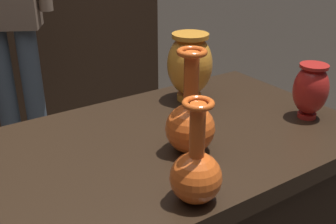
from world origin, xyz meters
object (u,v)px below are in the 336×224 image
at_px(vase_right_accent, 190,64).
at_px(vase_centerpiece, 190,122).
at_px(vase_tall_behind, 196,172).
at_px(vase_left_accent, 311,89).

bearing_deg(vase_right_accent, vase_centerpiece, -126.15).
xyz_separation_m(vase_tall_behind, vase_left_accent, (0.52, 0.14, 0.02)).
bearing_deg(vase_left_accent, vase_centerpiece, 175.32).
distance_m(vase_centerpiece, vase_left_accent, 0.41).
height_order(vase_tall_behind, vase_right_accent, vase_tall_behind).
bearing_deg(vase_right_accent, vase_tall_behind, -125.07).
height_order(vase_centerpiece, vase_right_accent, vase_centerpiece).
distance_m(vase_tall_behind, vase_right_accent, 0.55).
distance_m(vase_left_accent, vase_right_accent, 0.37).
xyz_separation_m(vase_centerpiece, vase_left_accent, (0.41, -0.03, 0.01)).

